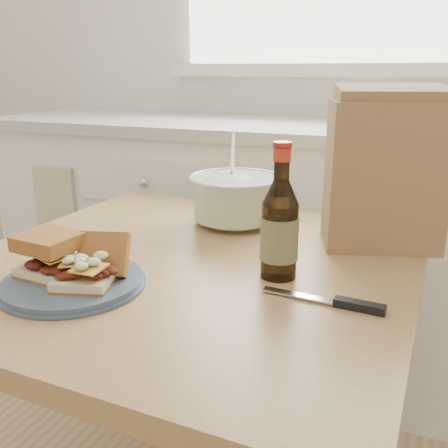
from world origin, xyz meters
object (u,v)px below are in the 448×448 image
at_px(dining_table, 190,307).
at_px(plate, 73,282).
at_px(beer_bottle, 280,228).
at_px(coleslaw_bowl, 235,200).
at_px(paper_bag, 384,175).

xyz_separation_m(dining_table, plate, (-0.13, -0.20, 0.12)).
bearing_deg(beer_bottle, coleslaw_bowl, 103.40).
distance_m(plate, coleslaw_bowl, 0.49).
distance_m(dining_table, plate, 0.27).
height_order(coleslaw_bowl, beer_bottle, beer_bottle).
relative_size(coleslaw_bowl, paper_bag, 0.75).
distance_m(dining_table, paper_bag, 0.50).
height_order(plate, coleslaw_bowl, coleslaw_bowl).
distance_m(dining_table, coleslaw_bowl, 0.32).
distance_m(coleslaw_bowl, beer_bottle, 0.35).
xyz_separation_m(plate, paper_bag, (0.48, 0.45, 0.15)).
relative_size(plate, coleslaw_bowl, 1.07).
xyz_separation_m(coleslaw_bowl, beer_bottle, (0.20, -0.29, 0.04)).
bearing_deg(dining_table, coleslaw_bowl, 91.87).
bearing_deg(coleslaw_bowl, paper_bag, -4.00).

